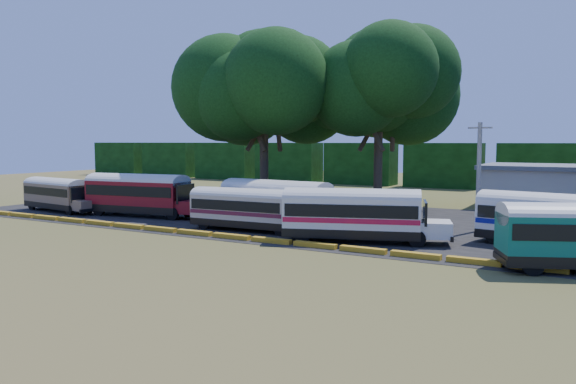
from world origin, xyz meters
The scene contains 13 objects.
ground centered at (0.00, 0.00, 0.00)m, with size 160.00×160.00×0.00m, color #42511B.
asphalt_strip centered at (1.00, 12.00, 0.01)m, with size 64.00×24.00×0.02m, color black.
curb centered at (0.00, 1.00, 0.15)m, with size 53.70×0.45×0.30m.
treeline_backdrop centered at (0.00, 48.00, 3.00)m, with size 130.00×4.00×6.00m.
bus_beige centered at (-23.14, 5.00, 1.70)m, with size 9.23×3.39×2.96m.
bus_red centered at (-14.43, 6.18, 2.03)m, with size 11.01×3.99×3.54m.
bus_cream_west centered at (-2.64, 4.24, 1.68)m, with size 9.12×2.71×2.96m.
bus_cream_east centered at (-1.58, 6.99, 1.92)m, with size 10.53×3.48×3.40m.
bus_white_red centered at (5.82, 3.82, 1.89)m, with size 10.41×5.61×3.34m.
bus_white_blue centered at (16.60, 7.75, 1.82)m, with size 10.04×3.95×3.22m.
tree_west centered at (-8.92, 16.78, 11.77)m, with size 12.84×12.84×16.51m.
tree_center centered at (0.59, 21.59, 11.79)m, with size 13.09×13.09×16.62m.
utility_pole centered at (11.55, 11.74, 3.86)m, with size 1.60×0.30×7.50m.
Camera 1 is at (19.16, -27.94, 6.20)m, focal length 35.00 mm.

